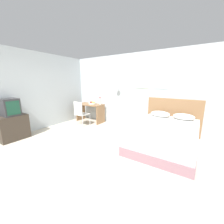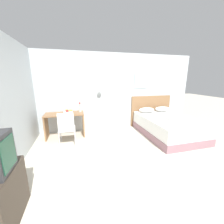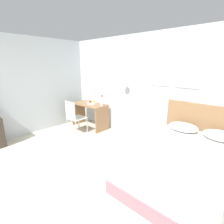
{
  "view_description": "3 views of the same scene",
  "coord_description": "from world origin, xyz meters",
  "px_view_note": "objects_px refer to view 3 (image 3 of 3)",
  "views": [
    {
      "loc": [
        2.12,
        -1.7,
        1.66
      ],
      "look_at": [
        -0.1,
        1.74,
        0.76
      ],
      "focal_mm": 22.0,
      "sensor_mm": 36.0,
      "label": 1
    },
    {
      "loc": [
        -1.35,
        -1.76,
        1.81
      ],
      "look_at": [
        -0.48,
        1.55,
        0.96
      ],
      "focal_mm": 22.0,
      "sensor_mm": 36.0,
      "label": 2
    },
    {
      "loc": [
        2.31,
        -0.82,
        1.92
      ],
      "look_at": [
        -0.11,
        1.83,
        0.94
      ],
      "focal_mm": 28.0,
      "sensor_mm": 36.0,
      "label": 3
    }
  ],
  "objects_px": {
    "flower_vase": "(102,102)",
    "folded_towel_near_foot": "(174,154)",
    "bed": "(182,166)",
    "desk": "(90,111)",
    "pillow_left": "(183,127)",
    "desk_chair": "(74,115)",
    "pillow_right": "(220,136)",
    "fruit_bowl": "(92,103)",
    "headboard": "(204,132)"
  },
  "relations": [
    {
      "from": "fruit_bowl",
      "to": "desk",
      "type": "bearing_deg",
      "value": -172.06
    },
    {
      "from": "bed",
      "to": "desk_chair",
      "type": "relative_size",
      "value": 2.22
    },
    {
      "from": "pillow_right",
      "to": "desk",
      "type": "xyz_separation_m",
      "value": [
        -3.51,
        -0.08,
        -0.16
      ]
    },
    {
      "from": "pillow_left",
      "to": "headboard",
      "type": "bearing_deg",
      "value": 40.54
    },
    {
      "from": "bed",
      "to": "flower_vase",
      "type": "bearing_deg",
      "value": 163.65
    },
    {
      "from": "folded_towel_near_foot",
      "to": "desk",
      "type": "xyz_separation_m",
      "value": [
        -3.15,
        1.03,
        -0.1
      ]
    },
    {
      "from": "headboard",
      "to": "desk",
      "type": "xyz_separation_m",
      "value": [
        -3.18,
        -0.36,
        -0.05
      ]
    },
    {
      "from": "pillow_right",
      "to": "desk",
      "type": "bearing_deg",
      "value": -178.65
    },
    {
      "from": "bed",
      "to": "desk",
      "type": "xyz_separation_m",
      "value": [
        -3.18,
        0.72,
        0.23
      ]
    },
    {
      "from": "fruit_bowl",
      "to": "desk_chair",
      "type": "bearing_deg",
      "value": -92.27
    },
    {
      "from": "bed",
      "to": "headboard",
      "type": "xyz_separation_m",
      "value": [
        -0.0,
        1.08,
        0.28
      ]
    },
    {
      "from": "pillow_left",
      "to": "pillow_right",
      "type": "height_order",
      "value": "same"
    },
    {
      "from": "headboard",
      "to": "fruit_bowl",
      "type": "relative_size",
      "value": 5.53
    },
    {
      "from": "flower_vase",
      "to": "bed",
      "type": "bearing_deg",
      "value": -16.35
    },
    {
      "from": "desk",
      "to": "flower_vase",
      "type": "relative_size",
      "value": 3.7
    },
    {
      "from": "pillow_right",
      "to": "desk",
      "type": "distance_m",
      "value": 3.52
    },
    {
      "from": "pillow_left",
      "to": "folded_towel_near_foot",
      "type": "bearing_deg",
      "value": -75.2
    },
    {
      "from": "pillow_left",
      "to": "pillow_right",
      "type": "relative_size",
      "value": 1.0
    },
    {
      "from": "pillow_left",
      "to": "pillow_right",
      "type": "distance_m",
      "value": 0.66
    },
    {
      "from": "pillow_right",
      "to": "fruit_bowl",
      "type": "relative_size",
      "value": 1.98
    },
    {
      "from": "headboard",
      "to": "pillow_right",
      "type": "distance_m",
      "value": 0.45
    },
    {
      "from": "headboard",
      "to": "desk_chair",
      "type": "bearing_deg",
      "value": -161.81
    },
    {
      "from": "folded_towel_near_foot",
      "to": "bed",
      "type": "bearing_deg",
      "value": 83.62
    },
    {
      "from": "pillow_right",
      "to": "flower_vase",
      "type": "distance_m",
      "value": 3.04
    },
    {
      "from": "pillow_left",
      "to": "bed",
      "type": "bearing_deg",
      "value": -67.57
    },
    {
      "from": "headboard",
      "to": "folded_towel_near_foot",
      "type": "bearing_deg",
      "value": -91.45
    },
    {
      "from": "folded_towel_near_foot",
      "to": "desk",
      "type": "distance_m",
      "value": 3.31
    },
    {
      "from": "flower_vase",
      "to": "desk_chair",
      "type": "bearing_deg",
      "value": -118.22
    },
    {
      "from": "bed",
      "to": "pillow_right",
      "type": "relative_size",
      "value": 3.63
    },
    {
      "from": "headboard",
      "to": "desk_chair",
      "type": "xyz_separation_m",
      "value": [
        -3.1,
        -1.02,
        -0.03
      ]
    },
    {
      "from": "headboard",
      "to": "folded_towel_near_foot",
      "type": "xyz_separation_m",
      "value": [
        -0.04,
        -1.39,
        0.05
      ]
    },
    {
      "from": "pillow_right",
      "to": "desk_chair",
      "type": "height_order",
      "value": "desk_chair"
    },
    {
      "from": "bed",
      "to": "desk",
      "type": "height_order",
      "value": "desk"
    },
    {
      "from": "bed",
      "to": "folded_towel_near_foot",
      "type": "height_order",
      "value": "folded_towel_near_foot"
    },
    {
      "from": "flower_vase",
      "to": "folded_towel_near_foot",
      "type": "bearing_deg",
      "value": -22.55
    },
    {
      "from": "desk_chair",
      "to": "fruit_bowl",
      "type": "bearing_deg",
      "value": 87.73
    },
    {
      "from": "pillow_left",
      "to": "desk",
      "type": "height_order",
      "value": "pillow_left"
    },
    {
      "from": "desk",
      "to": "flower_vase",
      "type": "height_order",
      "value": "flower_vase"
    },
    {
      "from": "pillow_left",
      "to": "desk_chair",
      "type": "height_order",
      "value": "desk_chair"
    },
    {
      "from": "pillow_right",
      "to": "desk_chair",
      "type": "bearing_deg",
      "value": -167.88
    },
    {
      "from": "pillow_left",
      "to": "flower_vase",
      "type": "height_order",
      "value": "flower_vase"
    },
    {
      "from": "desk_chair",
      "to": "flower_vase",
      "type": "distance_m",
      "value": 0.89
    },
    {
      "from": "headboard",
      "to": "fruit_bowl",
      "type": "height_order",
      "value": "headboard"
    },
    {
      "from": "bed",
      "to": "desk_chair",
      "type": "distance_m",
      "value": 3.11
    },
    {
      "from": "fruit_bowl",
      "to": "folded_towel_near_foot",
      "type": "bearing_deg",
      "value": -19.01
    },
    {
      "from": "folded_towel_near_foot",
      "to": "desk",
      "type": "relative_size",
      "value": 0.31
    },
    {
      "from": "headboard",
      "to": "pillow_right",
      "type": "bearing_deg",
      "value": -40.54
    },
    {
      "from": "bed",
      "to": "folded_towel_near_foot",
      "type": "distance_m",
      "value": 0.46
    },
    {
      "from": "bed",
      "to": "pillow_left",
      "type": "distance_m",
      "value": 0.95
    },
    {
      "from": "desk",
      "to": "headboard",
      "type": "bearing_deg",
      "value": 6.54
    }
  ]
}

